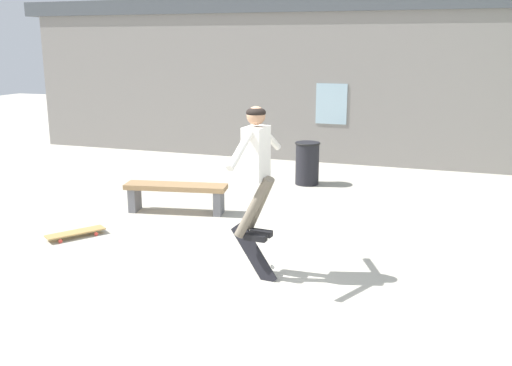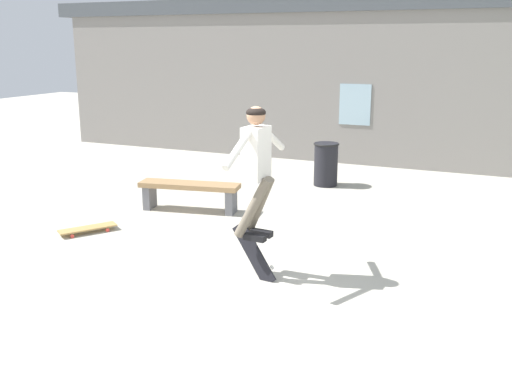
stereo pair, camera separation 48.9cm
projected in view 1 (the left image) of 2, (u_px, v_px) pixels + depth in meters
ground_plane at (215, 290)px, 6.36m from camera, size 40.00×40.00×0.00m
building_backdrop at (345, 78)px, 12.72m from camera, size 16.59×0.52×4.78m
park_bench at (176, 192)px, 9.19m from camera, size 1.69×0.67×0.47m
trash_bin at (307, 162)px, 11.02m from camera, size 0.49×0.49×0.83m
skater at (256, 161)px, 6.39m from camera, size 0.44×1.38×1.52m
skateboard_flipping at (254, 254)px, 6.67m from camera, size 0.63×0.23×0.72m
skateboard_resting at (75, 233)px, 8.07m from camera, size 0.65×0.80×0.08m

